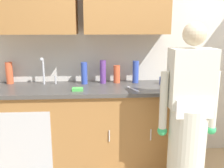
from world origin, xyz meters
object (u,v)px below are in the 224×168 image
bottle_soap (103,72)px  knife_on_counter (133,89)px  cup_by_sink (163,81)px  sink (45,88)px  bottle_cleaner_spray (117,74)px  person_at_sink (188,127)px  bottle_water_short (84,73)px  sponge (78,89)px  bottle_water_tall (9,73)px  bottle_dish_liquid (136,72)px

bottle_soap → knife_on_counter: 0.46m
cup_by_sink → sink: bearing=-177.8°
bottle_cleaner_spray → cup_by_sink: size_ratio=2.41×
person_at_sink → bottle_soap: 1.13m
bottle_soap → cup_by_sink: size_ratio=3.16×
person_at_sink → knife_on_counter: 0.67m
knife_on_counter → bottle_cleaner_spray: bearing=-177.3°
bottle_water_short → cup_by_sink: (0.89, -0.08, -0.08)m
cup_by_sink → sponge: (-0.94, -0.23, -0.03)m
bottle_cleaner_spray → cup_by_sink: bearing=-13.4°
bottle_water_tall → knife_on_counter: size_ratio=1.03×
sponge → bottle_cleaner_spray: bearing=39.3°
sponge → bottle_soap: bearing=51.5°
bottle_water_tall → sponge: size_ratio=2.26×
bottle_cleaner_spray → bottle_dish_liquid: bearing=-4.1°
person_at_sink → bottle_water_tall: bearing=156.3°
bottle_soap → person_at_sink: bearing=-45.3°
bottle_soap → bottle_cleaner_spray: bearing=4.5°
bottle_water_tall → bottle_cleaner_spray: bearing=-1.3°
sponge → bottle_water_short: bearing=79.9°
knife_on_counter → sink: bearing=-120.4°
person_at_sink → bottle_dish_liquid: size_ratio=6.31×
bottle_soap → bottle_water_tall: bottle_soap is taller
bottle_soap → bottle_cleaner_spray: bottle_soap is taller
bottle_cleaner_spray → bottle_water_tall: bearing=178.7°
sponge → bottle_water_tall: bearing=154.5°
cup_by_sink → person_at_sink: bearing=-83.4°
person_at_sink → bottle_water_tall: person_at_sink is taller
bottle_dish_liquid → knife_on_counter: size_ratio=1.07×
sink → bottle_water_tall: size_ratio=2.01×
bottle_water_tall → bottle_cleaner_spray: 1.23m
sink → bottle_water_short: 0.46m
person_at_sink → bottle_cleaner_spray: person_at_sink is taller
person_at_sink → bottle_water_short: person_at_sink is taller
bottle_soap → bottle_water_tall: bearing=177.8°
bottle_dish_liquid → bottle_cleaner_spray: bearing=175.9°
sink → bottle_dish_liquid: sink is taller
bottle_water_short → bottle_soap: size_ratio=0.93×
cup_by_sink → knife_on_counter: 0.43m
sink → bottle_soap: bearing=14.2°
knife_on_counter → sponge: bearing=-108.8°
person_at_sink → bottle_water_short: 1.26m
bottle_soap → bottle_dish_liquid: bearing=-0.5°
bottle_cleaner_spray → cup_by_sink: (0.51, -0.12, -0.06)m
bottle_water_short → bottle_dish_liquid: (0.59, 0.02, 0.00)m
person_at_sink → knife_on_counter: person_at_sink is taller
sink → bottle_dish_liquid: bearing=8.8°
person_at_sink → bottle_cleaner_spray: bearing=127.4°
bottle_dish_liquid → bottle_soap: bearing=179.5°
bottle_dish_liquid → sponge: (-0.65, -0.34, -0.11)m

